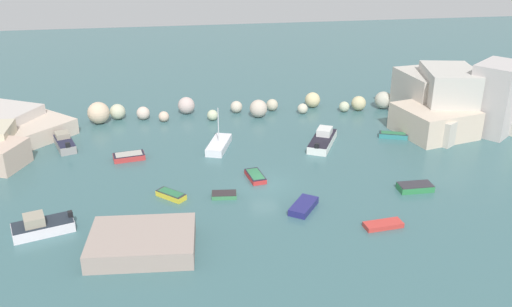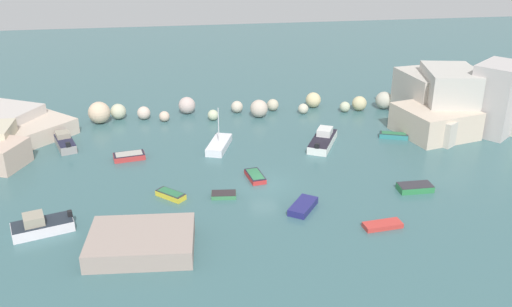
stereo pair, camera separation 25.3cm
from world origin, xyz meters
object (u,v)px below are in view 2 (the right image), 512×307
at_px(moored_boat_5, 383,225).
at_px(moored_boat_0, 64,141).
at_px(moored_boat_6, 303,206).
at_px(moored_boat_8, 171,195).
at_px(moored_boat_3, 224,195).
at_px(moored_boat_9, 129,156).
at_px(moored_boat_7, 323,140).
at_px(moored_boat_4, 219,145).
at_px(moored_boat_10, 394,135).
at_px(moored_boat_2, 255,176).
at_px(moored_boat_11, 415,187).
at_px(moored_boat_1, 41,225).
at_px(stone_dock, 141,242).

bearing_deg(moored_boat_5, moored_boat_0, 136.41).
height_order(moored_boat_6, moored_boat_8, moored_boat_6).
xyz_separation_m(moored_boat_3, moored_boat_9, (-8.86, 9.75, 0.12)).
distance_m(moored_boat_5, moored_boat_8, 18.63).
height_order(moored_boat_5, moored_boat_7, moored_boat_7).
relative_size(moored_boat_4, moored_boat_10, 1.61).
bearing_deg(moored_boat_0, moored_boat_2, -138.68).
height_order(moored_boat_4, moored_boat_7, moored_boat_4).
distance_m(moored_boat_0, moored_boat_6, 28.56).
distance_m(moored_boat_2, moored_boat_3, 4.67).
bearing_deg(moored_boat_11, moored_boat_1, -176.22).
xyz_separation_m(moored_boat_5, moored_boat_11, (5.23, 5.77, 0.11)).
xyz_separation_m(moored_boat_8, moored_boat_10, (25.03, 10.69, 0.02)).
relative_size(moored_boat_5, moored_boat_11, 1.04).
distance_m(moored_boat_2, moored_boat_11, 14.87).
bearing_deg(moored_boat_10, moored_boat_0, 15.13).
bearing_deg(moored_boat_9, moored_boat_3, -57.50).
distance_m(moored_boat_0, moored_boat_5, 35.45).
bearing_deg(moored_boat_10, moored_boat_3, 48.88).
bearing_deg(moored_boat_4, moored_boat_8, -7.54).
height_order(moored_boat_2, moored_boat_4, moored_boat_4).
bearing_deg(moored_boat_8, moored_boat_2, -117.95).
relative_size(moored_boat_10, moored_boat_11, 1.05).
bearing_deg(stone_dock, moored_boat_4, 68.18).
bearing_deg(moored_boat_0, moored_boat_5, -146.19).
height_order(moored_boat_1, moored_boat_4, moored_boat_4).
bearing_deg(moored_boat_5, moored_boat_9, 134.92).
xyz_separation_m(moored_boat_1, moored_boat_8, (10.23, 4.41, -0.32)).
relative_size(stone_dock, moored_boat_1, 1.55).
height_order(moored_boat_1, moored_boat_3, moored_boat_1).
relative_size(moored_boat_6, moored_boat_9, 1.08).
bearing_deg(moored_boat_7, moored_boat_6, -174.53).
height_order(moored_boat_10, moored_boat_11, moored_boat_11).
relative_size(moored_boat_4, moored_boat_7, 0.83).
bearing_deg(moored_boat_1, moored_boat_2, -176.37).
xyz_separation_m(moored_boat_1, moored_boat_5, (27.19, -3.31, -0.41)).
bearing_deg(moored_boat_10, moored_boat_11, 97.15).
relative_size(moored_boat_1, moored_boat_5, 1.55).
bearing_deg(moored_boat_0, moored_boat_10, -113.75).
height_order(moored_boat_0, moored_boat_1, moored_boat_1).
bearing_deg(moored_boat_0, moored_boat_4, -119.60).
xyz_separation_m(moored_boat_4, moored_boat_7, (11.34, -0.65, 0.16)).
bearing_deg(moored_boat_4, moored_boat_2, 38.20).
height_order(moored_boat_5, moored_boat_8, moored_boat_8).
bearing_deg(moored_boat_1, moored_boat_9, -131.71).
bearing_deg(moored_boat_10, stone_dock, 54.56).
height_order(moored_boat_0, moored_boat_11, moored_boat_0).
bearing_deg(moored_boat_3, moored_boat_2, -130.08).
bearing_deg(moored_boat_2, moored_boat_10, -73.95).
height_order(moored_boat_4, moored_boat_11, moored_boat_4).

